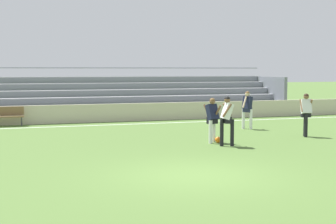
{
  "coord_description": "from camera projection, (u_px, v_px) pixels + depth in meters",
  "views": [
    {
      "loc": [
        -4.53,
        -11.53,
        2.64
      ],
      "look_at": [
        1.46,
        6.63,
        1.02
      ],
      "focal_mm": 53.73,
      "sensor_mm": 36.0,
      "label": 1
    }
  ],
  "objects": [
    {
      "name": "sideline_wall",
      "position": [
        98.0,
        113.0,
        25.16
      ],
      "size": [
        48.0,
        0.16,
        0.91
      ],
      "primitive_type": "cube",
      "color": "beige",
      "rests_on": "ground"
    },
    {
      "name": "player_dark_overlapping",
      "position": [
        212.0,
        116.0,
        18.05
      ],
      "size": [
        0.47,
        0.7,
        1.62
      ],
      "color": "white",
      "rests_on": "ground"
    },
    {
      "name": "field_line_sideline",
      "position": [
        104.0,
        125.0,
        23.85
      ],
      "size": [
        44.0,
        0.12,
        0.01
      ],
      "primitive_type": "cube",
      "color": "white",
      "rests_on": "ground"
    },
    {
      "name": "player_dark_on_ball",
      "position": [
        247.0,
        107.0,
        22.22
      ],
      "size": [
        0.67,
        0.48,
        1.68
      ],
      "color": "white",
      "rests_on": "ground"
    },
    {
      "name": "ground_plane",
      "position": [
        196.0,
        175.0,
        12.55
      ],
      "size": [
        160.0,
        160.0,
        0.0
      ],
      "primitive_type": "plane",
      "color": "#4C6B30"
    },
    {
      "name": "bleacher_stand",
      "position": [
        46.0,
        96.0,
        27.1
      ],
      "size": [
        27.51,
        3.82,
        2.76
      ],
      "color": "#B2B2B7",
      "rests_on": "ground"
    },
    {
      "name": "bench_centre_sideline",
      "position": [
        4.0,
        115.0,
        23.31
      ],
      "size": [
        1.8,
        0.4,
        0.9
      ],
      "color": "brown",
      "rests_on": "ground"
    },
    {
      "name": "soccer_ball",
      "position": [
        218.0,
        140.0,
        18.13
      ],
      "size": [
        0.22,
        0.22,
        0.22
      ],
      "primitive_type": "sphere",
      "color": "orange",
      "rests_on": "ground"
    },
    {
      "name": "player_white_challenging",
      "position": [
        227.0,
        116.0,
        17.24
      ],
      "size": [
        0.55,
        0.49,
        1.72
      ],
      "color": "black",
      "rests_on": "ground"
    },
    {
      "name": "player_white_dropping_back",
      "position": [
        306.0,
        111.0,
        19.66
      ],
      "size": [
        0.52,
        0.44,
        1.7
      ],
      "color": "black",
      "rests_on": "ground"
    }
  ]
}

